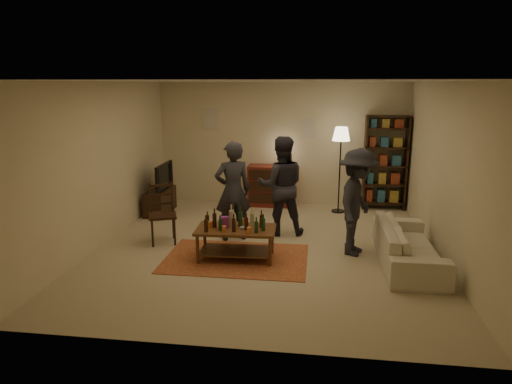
% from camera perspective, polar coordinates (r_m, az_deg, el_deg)
% --- Properties ---
extents(floor, '(6.00, 6.00, 0.00)m').
position_cam_1_polar(floor, '(7.65, 1.24, -6.96)').
color(floor, '#C6B793').
rests_on(floor, ground).
extents(room_shell, '(6.00, 6.00, 6.00)m').
position_cam_1_polar(room_shell, '(10.25, -0.45, 8.65)').
color(room_shell, beige).
rests_on(room_shell, ground).
extents(rug, '(2.20, 1.50, 0.01)m').
position_cam_1_polar(rug, '(7.20, -2.50, -8.27)').
color(rug, maroon).
rests_on(rug, ground).
extents(coffee_table, '(1.24, 0.71, 0.84)m').
position_cam_1_polar(coffee_table, '(7.05, -2.56, -5.04)').
color(coffee_table, brown).
rests_on(coffee_table, ground).
extents(dining_chair, '(0.58, 0.58, 1.04)m').
position_cam_1_polar(dining_chair, '(7.95, -11.65, -2.30)').
color(dining_chair, black).
rests_on(dining_chair, ground).
extents(tv_stand, '(0.40, 1.00, 1.06)m').
position_cam_1_polar(tv_stand, '(9.77, -11.92, -0.37)').
color(tv_stand, black).
rests_on(tv_stand, ground).
extents(dresser, '(1.00, 0.50, 1.36)m').
position_cam_1_polar(dresser, '(10.13, 1.91, 0.93)').
color(dresser, maroon).
rests_on(dresser, ground).
extents(bookshelf, '(0.90, 0.34, 2.02)m').
position_cam_1_polar(bookshelf, '(10.15, 15.83, 3.65)').
color(bookshelf, black).
rests_on(bookshelf, ground).
extents(floor_lamp, '(0.36, 0.36, 1.80)m').
position_cam_1_polar(floor_lamp, '(9.59, 10.58, 6.40)').
color(floor_lamp, black).
rests_on(floor_lamp, ground).
extents(sofa, '(0.81, 2.08, 0.61)m').
position_cam_1_polar(sofa, '(7.27, 18.49, -6.26)').
color(sofa, beige).
rests_on(sofa, ground).
extents(person_left, '(0.74, 0.63, 1.73)m').
position_cam_1_polar(person_left, '(7.83, -2.92, 0.10)').
color(person_left, '#27292F').
rests_on(person_left, ground).
extents(person_right, '(0.96, 0.80, 1.77)m').
position_cam_1_polar(person_right, '(8.13, 3.15, 0.77)').
color(person_right, '#28272F').
rests_on(person_right, ground).
extents(person_by_sofa, '(0.93, 1.24, 1.70)m').
position_cam_1_polar(person_by_sofa, '(7.32, 12.52, -1.27)').
color(person_by_sofa, '#23232A').
rests_on(person_by_sofa, ground).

